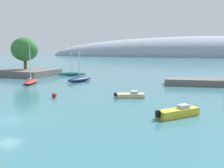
# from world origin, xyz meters

# --- Properties ---
(water) EXTENTS (600.00, 600.00, 0.00)m
(water) POSITION_xyz_m (0.00, 0.00, 0.00)
(water) COLOR #38727F
(water) RESTS_ON ground
(shore_outcrop) EXTENTS (15.44, 12.79, 1.66)m
(shore_outcrop) POSITION_xyz_m (-28.66, 37.48, 0.83)
(shore_outcrop) COLOR #66605B
(shore_outcrop) RESTS_ON ground
(tree_clump_shore) EXTENTS (7.44, 7.44, 9.03)m
(tree_clump_shore) POSITION_xyz_m (-29.76, 38.52, 7.32)
(tree_clump_shore) COLOR brown
(tree_clump_shore) RESTS_ON shore_outcrop
(distant_ridge) EXTENTS (327.54, 75.10, 39.26)m
(distant_ridge) POSITION_xyz_m (10.41, 240.42, 0.00)
(distant_ridge) COLOR #8E99AD
(distant_ridge) RESTS_ON ground
(sailboat_teal_near_shore) EXTENTS (8.29, 4.30, 9.72)m
(sailboat_teal_near_shore) POSITION_xyz_m (-16.52, 41.79, 0.54)
(sailboat_teal_near_shore) COLOR #1E6B70
(sailboat_teal_near_shore) RESTS_ON water
(sailboat_red_mid_mooring) EXTENTS (5.09, 7.89, 8.28)m
(sailboat_red_mid_mooring) POSITION_xyz_m (-16.47, 24.25, 0.47)
(sailboat_red_mid_mooring) COLOR red
(sailboat_red_mid_mooring) RESTS_ON water
(sailboat_navy_outer_mooring) EXTENTS (3.87, 8.07, 7.17)m
(sailboat_navy_outer_mooring) POSITION_xyz_m (-8.16, 30.94, 0.57)
(sailboat_navy_outer_mooring) COLOR navy
(sailboat_navy_outer_mooring) RESTS_ON water
(motorboat_yellow_foreground) EXTENTS (4.40, 4.90, 1.24)m
(motorboat_yellow_foreground) POSITION_xyz_m (16.43, 8.03, 0.46)
(motorboat_yellow_foreground) COLOR yellow
(motorboat_yellow_foreground) RESTS_ON water
(motorboat_sand_alongside_breakwater) EXTENTS (4.68, 3.34, 1.01)m
(motorboat_sand_alongside_breakwater) POSITION_xyz_m (8.30, 16.74, 0.35)
(motorboat_sand_alongside_breakwater) COLOR #C6B284
(motorboat_sand_alongside_breakwater) RESTS_ON water
(mooring_buoy_red) EXTENTS (0.77, 0.77, 0.77)m
(mooring_buoy_red) POSITION_xyz_m (-2.50, 12.27, 0.38)
(mooring_buoy_red) COLOR red
(mooring_buoy_red) RESTS_ON water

